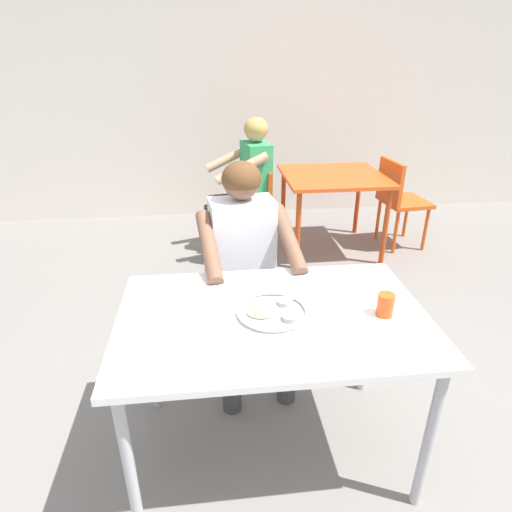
{
  "coord_description": "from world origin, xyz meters",
  "views": [
    {
      "loc": [
        -0.29,
        -1.44,
        1.74
      ],
      "look_at": [
        -0.1,
        0.27,
        0.91
      ],
      "focal_mm": 30.19,
      "sensor_mm": 36.0,
      "label": 1
    }
  ],
  "objects_px": {
    "thali_tray": "(273,312)",
    "chair_red_right": "(398,196)",
    "drinking_cup": "(386,304)",
    "diner_foreground": "(246,258)",
    "patron_background": "(246,177)",
    "table_background_red": "(333,184)",
    "chair_foreground": "(240,279)",
    "table_foreground": "(273,330)",
    "chair_red_left": "(259,203)"
  },
  "relations": [
    {
      "from": "table_background_red",
      "to": "patron_background",
      "type": "relative_size",
      "value": 0.72
    },
    {
      "from": "table_foreground",
      "to": "patron_background",
      "type": "height_order",
      "value": "patron_background"
    },
    {
      "from": "chair_red_left",
      "to": "patron_background",
      "type": "height_order",
      "value": "patron_background"
    },
    {
      "from": "chair_foreground",
      "to": "patron_background",
      "type": "bearing_deg",
      "value": 82.96
    },
    {
      "from": "drinking_cup",
      "to": "patron_background",
      "type": "distance_m",
      "value": 2.28
    },
    {
      "from": "chair_foreground",
      "to": "table_background_red",
      "type": "height_order",
      "value": "chair_foreground"
    },
    {
      "from": "diner_foreground",
      "to": "thali_tray",
      "type": "bearing_deg",
      "value": -84.63
    },
    {
      "from": "chair_red_left",
      "to": "patron_background",
      "type": "bearing_deg",
      "value": -161.05
    },
    {
      "from": "thali_tray",
      "to": "drinking_cup",
      "type": "height_order",
      "value": "drinking_cup"
    },
    {
      "from": "chair_foreground",
      "to": "chair_red_right",
      "type": "bearing_deg",
      "value": 41.48
    },
    {
      "from": "chair_red_right",
      "to": "patron_background",
      "type": "height_order",
      "value": "patron_background"
    },
    {
      "from": "chair_red_left",
      "to": "patron_background",
      "type": "xyz_separation_m",
      "value": [
        -0.11,
        -0.04,
        0.26
      ]
    },
    {
      "from": "drinking_cup",
      "to": "chair_red_right",
      "type": "xyz_separation_m",
      "value": [
        1.08,
        2.29,
        -0.31
      ]
    },
    {
      "from": "thali_tray",
      "to": "diner_foreground",
      "type": "height_order",
      "value": "diner_foreground"
    },
    {
      "from": "drinking_cup",
      "to": "chair_foreground",
      "type": "relative_size",
      "value": 0.12
    },
    {
      "from": "diner_foreground",
      "to": "table_background_red",
      "type": "xyz_separation_m",
      "value": [
        0.94,
        1.62,
        -0.08
      ]
    },
    {
      "from": "table_foreground",
      "to": "chair_foreground",
      "type": "distance_m",
      "value": 0.85
    },
    {
      "from": "drinking_cup",
      "to": "diner_foreground",
      "type": "xyz_separation_m",
      "value": [
        -0.51,
        0.65,
        -0.08
      ]
    },
    {
      "from": "thali_tray",
      "to": "table_background_red",
      "type": "xyz_separation_m",
      "value": [
        0.88,
        2.21,
        -0.13
      ]
    },
    {
      "from": "thali_tray",
      "to": "drinking_cup",
      "type": "relative_size",
      "value": 3.02
    },
    {
      "from": "chair_foreground",
      "to": "chair_red_left",
      "type": "bearing_deg",
      "value": 78.65
    },
    {
      "from": "diner_foreground",
      "to": "chair_red_left",
      "type": "relative_size",
      "value": 1.54
    },
    {
      "from": "thali_tray",
      "to": "drinking_cup",
      "type": "distance_m",
      "value": 0.46
    },
    {
      "from": "chair_red_left",
      "to": "chair_red_right",
      "type": "bearing_deg",
      "value": -0.24
    },
    {
      "from": "patron_background",
      "to": "thali_tray",
      "type": "bearing_deg",
      "value": -92.47
    },
    {
      "from": "chair_red_left",
      "to": "table_foreground",
      "type": "bearing_deg",
      "value": -95.34
    },
    {
      "from": "drinking_cup",
      "to": "patron_background",
      "type": "relative_size",
      "value": 0.08
    },
    {
      "from": "thali_tray",
      "to": "chair_red_right",
      "type": "height_order",
      "value": "chair_red_right"
    },
    {
      "from": "table_foreground",
      "to": "diner_foreground",
      "type": "height_order",
      "value": "diner_foreground"
    },
    {
      "from": "drinking_cup",
      "to": "chair_red_left",
      "type": "distance_m",
      "value": 2.33
    },
    {
      "from": "table_foreground",
      "to": "patron_background",
      "type": "relative_size",
      "value": 1.02
    },
    {
      "from": "diner_foreground",
      "to": "patron_background",
      "type": "bearing_deg",
      "value": 84.64
    },
    {
      "from": "drinking_cup",
      "to": "chair_red_left",
      "type": "bearing_deg",
      "value": 96.01
    },
    {
      "from": "table_background_red",
      "to": "chair_red_right",
      "type": "bearing_deg",
      "value": 1.63
    },
    {
      "from": "chair_red_left",
      "to": "chair_red_right",
      "type": "relative_size",
      "value": 0.96
    },
    {
      "from": "table_background_red",
      "to": "chair_red_right",
      "type": "xyz_separation_m",
      "value": [
        0.64,
        0.02,
        -0.15
      ]
    },
    {
      "from": "chair_red_left",
      "to": "patron_background",
      "type": "distance_m",
      "value": 0.29
    },
    {
      "from": "thali_tray",
      "to": "chair_foreground",
      "type": "height_order",
      "value": "chair_foreground"
    },
    {
      "from": "diner_foreground",
      "to": "chair_red_left",
      "type": "xyz_separation_m",
      "value": [
        0.26,
        1.64,
        -0.25
      ]
    },
    {
      "from": "thali_tray",
      "to": "chair_red_left",
      "type": "bearing_deg",
      "value": 84.65
    },
    {
      "from": "thali_tray",
      "to": "chair_red_right",
      "type": "distance_m",
      "value": 2.72
    },
    {
      "from": "table_background_red",
      "to": "chair_red_left",
      "type": "xyz_separation_m",
      "value": [
        -0.67,
        0.02,
        -0.17
      ]
    },
    {
      "from": "chair_foreground",
      "to": "table_background_red",
      "type": "relative_size",
      "value": 0.94
    },
    {
      "from": "thali_tray",
      "to": "chair_foreground",
      "type": "xyz_separation_m",
      "value": [
        -0.08,
        0.81,
        -0.29
      ]
    },
    {
      "from": "diner_foreground",
      "to": "chair_foreground",
      "type": "bearing_deg",
      "value": 95.38
    },
    {
      "from": "diner_foreground",
      "to": "drinking_cup",
      "type": "bearing_deg",
      "value": -52.13
    },
    {
      "from": "drinking_cup",
      "to": "table_foreground",
      "type": "bearing_deg",
      "value": 173.61
    },
    {
      "from": "table_background_red",
      "to": "patron_background",
      "type": "bearing_deg",
      "value": -178.88
    },
    {
      "from": "thali_tray",
      "to": "table_background_red",
      "type": "height_order",
      "value": "thali_tray"
    },
    {
      "from": "chair_red_left",
      "to": "table_background_red",
      "type": "bearing_deg",
      "value": -2.03
    }
  ]
}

